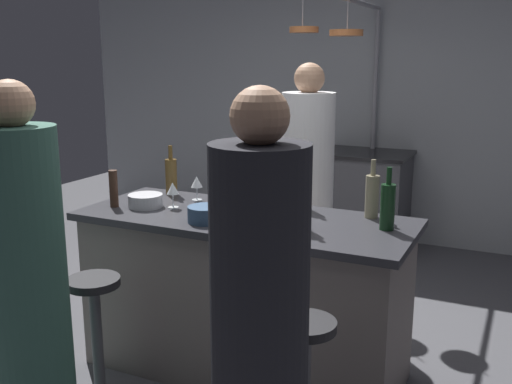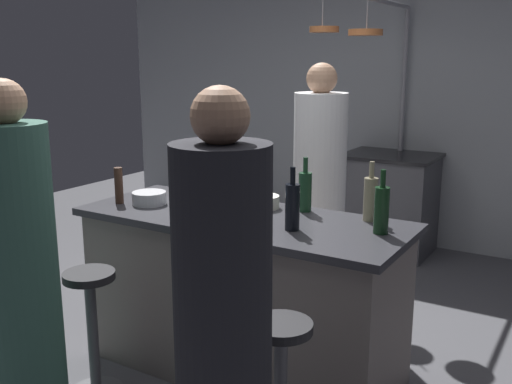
{
  "view_description": "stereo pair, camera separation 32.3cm",
  "coord_description": "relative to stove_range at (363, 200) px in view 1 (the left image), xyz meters",
  "views": [
    {
      "loc": [
        1.35,
        -2.7,
        1.73
      ],
      "look_at": [
        0.0,
        0.15,
        1.0
      ],
      "focal_mm": 41.17,
      "sensor_mm": 36.0,
      "label": 1
    },
    {
      "loc": [
        1.64,
        -2.54,
        1.73
      ],
      "look_at": [
        0.0,
        0.15,
        1.0
      ],
      "focal_mm": 41.17,
      "sensor_mm": 36.0,
      "label": 2
    }
  ],
  "objects": [
    {
      "name": "bar_stool_left",
      "position": [
        -0.51,
        -3.07,
        -0.07
      ],
      "size": [
        0.28,
        0.28,
        0.68
      ],
      "color": "#4C4C51",
      "rests_on": "ground_plane"
    },
    {
      "name": "wine_bottle_red",
      "position": [
        0.75,
        -2.37,
        0.57
      ],
      "size": [
        0.07,
        0.07,
        0.31
      ],
      "color": "#143319",
      "rests_on": "kitchen_island"
    },
    {
      "name": "ground_plane",
      "position": [
        0.0,
        -2.45,
        -0.45
      ],
      "size": [
        9.0,
        9.0,
        0.0
      ],
      "primitive_type": "plane",
      "color": "#4C4C51"
    },
    {
      "name": "wine_bottle_amber",
      "position": [
        -0.63,
        -2.18,
        0.57
      ],
      "size": [
        0.07,
        0.07,
        0.3
      ],
      "color": "brown",
      "rests_on": "kitchen_island"
    },
    {
      "name": "back_wall",
      "position": [
        0.0,
        0.4,
        0.85
      ],
      "size": [
        6.4,
        0.16,
        2.6
      ],
      "primitive_type": "cube",
      "color": "#9EA3A8",
      "rests_on": "ground_plane"
    },
    {
      "name": "wine_glass_by_chef",
      "position": [
        -0.4,
        -2.26,
        0.56
      ],
      "size": [
        0.07,
        0.07,
        0.15
      ],
      "color": "silver",
      "rests_on": "kitchen_island"
    },
    {
      "name": "overhead_pot_rack",
      "position": [
        -0.05,
        -0.35,
        1.18
      ],
      "size": [
        0.58,
        1.27,
        2.17
      ],
      "color": "gray",
      "rests_on": "ground_plane"
    },
    {
      "name": "stove_range",
      "position": [
        0.0,
        0.0,
        0.0
      ],
      "size": [
        0.8,
        0.64,
        0.89
      ],
      "color": "#47474C",
      "rests_on": "ground_plane"
    },
    {
      "name": "chef",
      "position": [
        -0.02,
        -1.44,
        0.34
      ],
      "size": [
        0.36,
        0.36,
        1.69
      ],
      "color": "white",
      "rests_on": "ground_plane"
    },
    {
      "name": "guest_right",
      "position": [
        0.55,
        -3.43,
        0.31
      ],
      "size": [
        0.35,
        0.35,
        1.64
      ],
      "color": "black",
      "rests_on": "ground_plane"
    },
    {
      "name": "kitchen_island",
      "position": [
        0.0,
        -2.45,
        0.01
      ],
      "size": [
        1.8,
        0.72,
        0.9
      ],
      "color": "slate",
      "rests_on": "ground_plane"
    },
    {
      "name": "mixing_bowl_blue",
      "position": [
        -0.13,
        -2.64,
        0.49
      ],
      "size": [
        0.18,
        0.18,
        0.08
      ],
      "primitive_type": "cylinder",
      "color": "#334C6B",
      "rests_on": "kitchen_island"
    },
    {
      "name": "pepper_mill",
      "position": [
        -0.75,
        -2.59,
        0.56
      ],
      "size": [
        0.05,
        0.05,
        0.21
      ],
      "primitive_type": "cylinder",
      "color": "#382319",
      "rests_on": "kitchen_island"
    },
    {
      "name": "mixing_bowl_steel",
      "position": [
        -0.59,
        -2.51,
        0.49
      ],
      "size": [
        0.19,
        0.19,
        0.07
      ],
      "primitive_type": "cylinder",
      "color": "#B7B7BC",
      "rests_on": "kitchen_island"
    },
    {
      "name": "wine_bottle_white",
      "position": [
        0.62,
        -2.19,
        0.57
      ],
      "size": [
        0.07,
        0.07,
        0.31
      ],
      "color": "gray",
      "rests_on": "kitchen_island"
    },
    {
      "name": "mixing_bowl_ceramic",
      "position": [
        0.02,
        -2.25,
        0.49
      ],
      "size": [
        0.18,
        0.18,
        0.07
      ],
      "primitive_type": "cylinder",
      "color": "silver",
      "rests_on": "kitchen_island"
    },
    {
      "name": "wine_bottle_dark",
      "position": [
        0.35,
        -2.54,
        0.57
      ],
      "size": [
        0.07,
        0.07,
        0.31
      ],
      "color": "black",
      "rests_on": "kitchen_island"
    },
    {
      "name": "wine_bottle_green",
      "position": [
        0.25,
        -2.19,
        0.57
      ],
      "size": [
        0.07,
        0.07,
        0.3
      ],
      "color": "#193D23",
      "rests_on": "kitchen_island"
    },
    {
      "name": "guest_left",
      "position": [
        -0.57,
        -3.42,
        0.31
      ],
      "size": [
        0.35,
        0.35,
        1.64
      ],
      "color": "#33594C",
      "rests_on": "ground_plane"
    },
    {
      "name": "wine_glass_near_right_guest",
      "position": [
        -0.43,
        -2.47,
        0.56
      ],
      "size": [
        0.07,
        0.07,
        0.15
      ],
      "color": "silver",
      "rests_on": "kitchen_island"
    }
  ]
}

